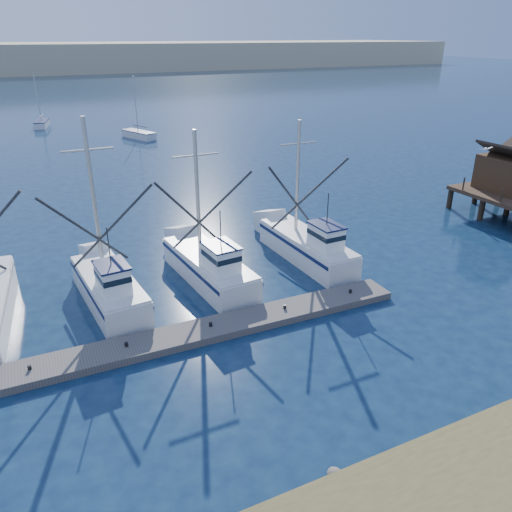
{
  "coord_description": "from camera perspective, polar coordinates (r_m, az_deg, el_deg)",
  "views": [
    {
      "loc": [
        -12.74,
        -13.48,
        13.14
      ],
      "look_at": [
        -2.43,
        8.0,
        2.52
      ],
      "focal_mm": 35.0,
      "sensor_mm": 36.0,
      "label": 1
    }
  ],
  "objects": [
    {
      "name": "sailboat_far",
      "position": [
        86.19,
        -23.26,
        13.73
      ],
      "size": [
        2.73,
        5.67,
        8.1
      ],
      "rotation": [
        0.0,
        0.0,
        -0.21
      ],
      "color": "silver",
      "rests_on": "ground"
    },
    {
      "name": "ground",
      "position": [
        22.73,
        14.74,
        -12.21
      ],
      "size": [
        500.0,
        500.0,
        0.0
      ],
      "primitive_type": "plane",
      "color": "#0D1D39",
      "rests_on": "ground"
    },
    {
      "name": "flying_gull",
      "position": [
        33.46,
        24.79,
        11.06
      ],
      "size": [
        1.03,
        0.19,
        0.19
      ],
      "color": "white",
      "rests_on": "ground"
    },
    {
      "name": "dune_ridge",
      "position": [
        223.99,
        -23.9,
        20.07
      ],
      "size": [
        360.0,
        60.0,
        10.0
      ],
      "primitive_type": "cube",
      "color": "tan",
      "rests_on": "ground"
    },
    {
      "name": "floating_dock",
      "position": [
        23.49,
        -14.53,
        -10.33
      ],
      "size": [
        28.05,
        2.27,
        0.37
      ],
      "primitive_type": "cube",
      "rotation": [
        0.0,
        0.0,
        -0.01
      ],
      "color": "#56504D",
      "rests_on": "ground"
    },
    {
      "name": "trawler_fleet",
      "position": [
        27.32,
        -17.14,
        -3.52
      ],
      "size": [
        28.04,
        8.71,
        9.75
      ],
      "color": "silver",
      "rests_on": "ground"
    },
    {
      "name": "sailboat_near",
      "position": [
        72.33,
        -13.24,
        13.35
      ],
      "size": [
        3.73,
        5.9,
        8.1
      ],
      "rotation": [
        0.0,
        0.0,
        0.4
      ],
      "color": "silver",
      "rests_on": "ground"
    }
  ]
}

